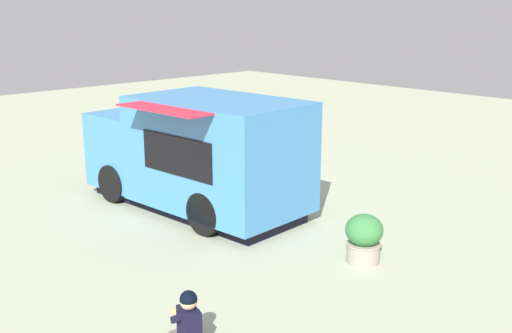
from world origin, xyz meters
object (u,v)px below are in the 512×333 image
at_px(food_truck, 198,156).
at_px(planter_flowering_near, 283,131).
at_px(planter_flowering_far, 364,238).
at_px(person_customer, 188,325).

xyz_separation_m(food_truck, planter_flowering_near, (5.97, 3.10, -0.75)).
bearing_deg(planter_flowering_far, person_customer, -178.55).
xyz_separation_m(person_customer, planter_flowering_near, (9.71, 7.54, 0.10)).
bearing_deg(person_customer, planter_flowering_near, 37.80).
height_order(food_truck, planter_flowering_far, food_truck).
height_order(planter_flowering_near, planter_flowering_far, planter_flowering_far).
relative_size(person_customer, planter_flowering_near, 1.00).
height_order(person_customer, planter_flowering_near, planter_flowering_near).
relative_size(planter_flowering_near, planter_flowering_far, 0.96).
bearing_deg(planter_flowering_near, food_truck, -152.57).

